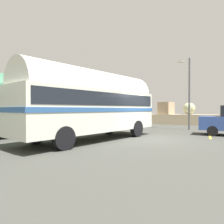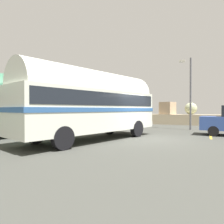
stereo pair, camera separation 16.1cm
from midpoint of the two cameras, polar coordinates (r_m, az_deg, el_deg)
The scene contains 5 objects.
ground at distance 11.35m, azimuth 11.14°, elevation -7.54°, with size 32.00×26.00×0.02m.
breakwater at distance 22.89m, azimuth 18.50°, elevation -1.46°, with size 31.36×2.05×2.46m.
vintage_coach at distance 10.78m, azimuth -5.25°, elevation 2.91°, with size 4.74×8.91×3.70m.
second_coach at distance 13.51m, azimuth -25.83°, elevation 2.40°, with size 5.26×8.88×3.70m.
lamp_post at distance 17.20m, azimuth 21.24°, elevation 6.05°, with size 0.97×0.60×5.69m.
Camera 2 is at (2.75, -10.87, 1.65)m, focal length 32.39 mm.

